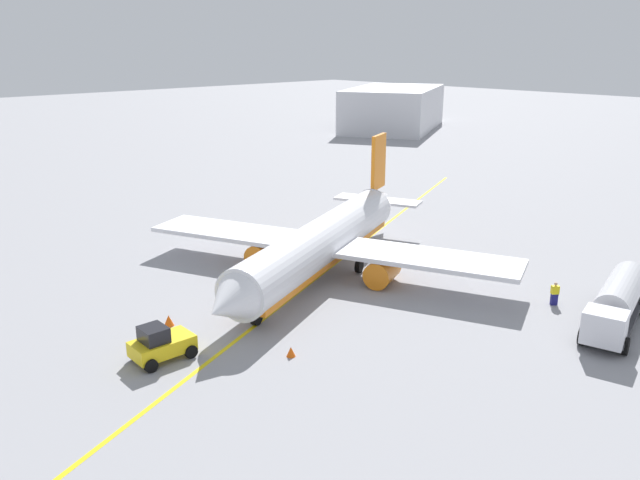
{
  "coord_description": "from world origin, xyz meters",
  "views": [
    {
      "loc": [
        33.26,
        34.89,
        17.97
      ],
      "look_at": [
        0.0,
        0.0,
        3.0
      ],
      "focal_mm": 35.78,
      "sensor_mm": 36.0,
      "label": 1
    }
  ],
  "objects_px": {
    "airplane": "(323,243)",
    "refueling_worker": "(555,294)",
    "safety_cone_nose": "(169,320)",
    "fuel_tanker": "(617,302)",
    "pushback_tug": "(161,344)",
    "safety_cone_wingtip": "(291,352)"
  },
  "relations": [
    {
      "from": "pushback_tug",
      "to": "safety_cone_nose",
      "type": "bearing_deg",
      "value": -126.01
    },
    {
      "from": "pushback_tug",
      "to": "safety_cone_nose",
      "type": "distance_m",
      "value": 4.77
    },
    {
      "from": "airplane",
      "to": "safety_cone_nose",
      "type": "relative_size",
      "value": 41.48
    },
    {
      "from": "pushback_tug",
      "to": "safety_cone_wingtip",
      "type": "height_order",
      "value": "pushback_tug"
    },
    {
      "from": "fuel_tanker",
      "to": "refueling_worker",
      "type": "relative_size",
      "value": 6.6
    },
    {
      "from": "pushback_tug",
      "to": "refueling_worker",
      "type": "bearing_deg",
      "value": 153.85
    },
    {
      "from": "pushback_tug",
      "to": "airplane",
      "type": "bearing_deg",
      "value": -166.82
    },
    {
      "from": "safety_cone_nose",
      "to": "pushback_tug",
      "type": "bearing_deg",
      "value": 53.99
    },
    {
      "from": "airplane",
      "to": "fuel_tanker",
      "type": "bearing_deg",
      "value": 108.89
    },
    {
      "from": "safety_cone_nose",
      "to": "safety_cone_wingtip",
      "type": "bearing_deg",
      "value": 108.83
    },
    {
      "from": "safety_cone_wingtip",
      "to": "refueling_worker",
      "type": "bearing_deg",
      "value": 159.42
    },
    {
      "from": "fuel_tanker",
      "to": "pushback_tug",
      "type": "distance_m",
      "value": 29.27
    },
    {
      "from": "fuel_tanker",
      "to": "pushback_tug",
      "type": "bearing_deg",
      "value": -34.49
    },
    {
      "from": "airplane",
      "to": "refueling_worker",
      "type": "height_order",
      "value": "airplane"
    },
    {
      "from": "safety_cone_wingtip",
      "to": "fuel_tanker",
      "type": "bearing_deg",
      "value": 147.76
    },
    {
      "from": "refueling_worker",
      "to": "safety_cone_nose",
      "type": "height_order",
      "value": "refueling_worker"
    },
    {
      "from": "safety_cone_nose",
      "to": "airplane",
      "type": "bearing_deg",
      "value": -179.31
    },
    {
      "from": "refueling_worker",
      "to": "safety_cone_nose",
      "type": "bearing_deg",
      "value": -36.09
    },
    {
      "from": "fuel_tanker",
      "to": "pushback_tug",
      "type": "height_order",
      "value": "fuel_tanker"
    },
    {
      "from": "pushback_tug",
      "to": "fuel_tanker",
      "type": "bearing_deg",
      "value": 145.51
    },
    {
      "from": "airplane",
      "to": "refueling_worker",
      "type": "xyz_separation_m",
      "value": [
        -7.52,
        16.08,
        -1.8
      ]
    },
    {
      "from": "pushback_tug",
      "to": "refueling_worker",
      "type": "height_order",
      "value": "pushback_tug"
    }
  ]
}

